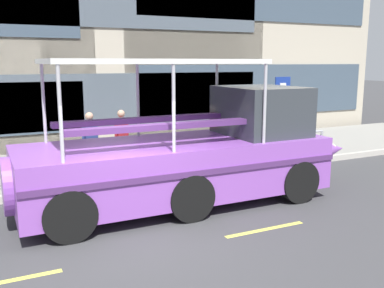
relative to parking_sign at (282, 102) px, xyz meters
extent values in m
plane|color=#3D3D3F|center=(-6.56, -4.12, -1.94)|extent=(120.00, 120.00, 0.00)
cube|color=gray|center=(-6.56, 1.48, -1.85)|extent=(32.00, 4.80, 0.18)
cube|color=#B2ADA3|center=(-6.56, -1.01, -1.85)|extent=(32.00, 0.18, 0.18)
cube|color=#DBD64C|center=(-8.96, -5.05, -1.93)|extent=(1.80, 0.12, 0.01)
cube|color=#DBD64C|center=(-4.16, -5.05, -1.93)|extent=(1.80, 0.12, 0.01)
cube|color=#4C5660|center=(-3.95, 4.25, -0.11)|extent=(11.26, 0.06, 2.01)
cube|color=#4C5660|center=(-3.95, 4.25, 3.54)|extent=(11.26, 0.06, 2.01)
cube|color=#3D4C5B|center=(2.17, 4.25, 0.09)|extent=(11.43, 0.06, 2.23)
cylinder|color=#9EA0A8|center=(-5.05, -0.67, -0.97)|extent=(12.51, 0.07, 0.07)
cylinder|color=#9EA0A8|center=(-5.05, -0.67, -1.36)|extent=(12.51, 0.06, 0.06)
cylinder|color=#9EA0A8|center=(-7.73, -0.67, -1.36)|extent=(0.09, 0.09, 0.79)
cylinder|color=#9EA0A8|center=(-5.94, -0.67, -1.36)|extent=(0.09, 0.09, 0.79)
cylinder|color=#9EA0A8|center=(-4.15, -0.67, -1.36)|extent=(0.09, 0.09, 0.79)
cylinder|color=#9EA0A8|center=(-2.36, -0.67, -1.36)|extent=(0.09, 0.09, 0.79)
cylinder|color=#9EA0A8|center=(-0.58, -0.67, -1.36)|extent=(0.09, 0.09, 0.79)
cylinder|color=#9EA0A8|center=(1.21, -0.67, -1.36)|extent=(0.09, 0.09, 0.79)
cylinder|color=#4C4F54|center=(0.00, 0.03, -0.48)|extent=(0.08, 0.08, 2.55)
cube|color=navy|center=(0.00, -0.02, 0.45)|extent=(0.60, 0.04, 0.76)
cube|color=white|center=(0.00, -0.04, 0.45)|extent=(0.24, 0.01, 0.36)
cube|color=purple|center=(-5.10, -2.85, -1.06)|extent=(7.00, 2.43, 1.21)
cone|color=purple|center=(-0.81, -2.85, -1.06)|extent=(1.57, 1.15, 1.15)
cylinder|color=purple|center=(-8.60, -2.85, -1.06)|extent=(0.35, 1.15, 1.15)
cube|color=#4D2A62|center=(-5.10, -4.09, -0.90)|extent=(7.00, 0.04, 0.12)
sphere|color=white|center=(-0.42, -2.85, -1.01)|extent=(0.22, 0.22, 0.22)
cube|color=#33383D|center=(-2.82, -2.85, 0.13)|extent=(1.75, 2.04, 1.17)
cube|color=silver|center=(-5.62, -2.85, 1.32)|extent=(4.55, 2.24, 0.10)
cylinder|color=#B2B2B7|center=(-3.47, -1.78, 0.41)|extent=(0.07, 0.07, 1.72)
cylinder|color=#B2B2B7|center=(-3.47, -3.92, 0.41)|extent=(0.07, 0.07, 1.72)
cylinder|color=#B2B2B7|center=(-5.62, -1.78, 0.41)|extent=(0.07, 0.07, 1.72)
cylinder|color=#B2B2B7|center=(-5.62, -3.92, 0.41)|extent=(0.07, 0.07, 1.72)
cylinder|color=#B2B2B7|center=(-7.78, -1.78, 0.41)|extent=(0.07, 0.07, 1.72)
cylinder|color=#B2B2B7|center=(-7.78, -3.92, 0.41)|extent=(0.07, 0.07, 1.72)
cube|color=#4D2A62|center=(-5.62, -2.27, 0.00)|extent=(4.19, 0.28, 0.12)
cube|color=#4D2A62|center=(-5.62, -3.43, 0.00)|extent=(4.19, 0.28, 0.12)
cylinder|color=black|center=(-2.47, -1.73, -1.44)|extent=(1.00, 0.28, 1.00)
cylinder|color=black|center=(-2.47, -3.97, -1.44)|extent=(1.00, 0.28, 1.00)
cylinder|color=black|center=(-5.27, -1.73, -1.44)|extent=(1.00, 0.28, 1.00)
cylinder|color=black|center=(-5.27, -3.97, -1.44)|extent=(1.00, 0.28, 1.00)
cylinder|color=black|center=(-7.72, -1.73, -1.44)|extent=(1.00, 0.28, 1.00)
cylinder|color=black|center=(-7.72, -3.97, -1.44)|extent=(1.00, 0.28, 1.00)
cylinder|color=black|center=(-2.18, 0.19, -1.32)|extent=(0.11, 0.11, 0.87)
cylinder|color=black|center=(-2.02, 0.26, -1.32)|extent=(0.11, 0.11, 0.87)
cube|color=#B7B2A8|center=(-2.10, 0.22, -0.58)|extent=(0.37, 0.30, 0.61)
cylinder|color=#B7B2A8|center=(-2.30, 0.14, -0.61)|extent=(0.08, 0.08, 0.55)
cylinder|color=#B7B2A8|center=(-1.90, 0.31, -0.61)|extent=(0.08, 0.08, 0.55)
sphere|color=beige|center=(-2.10, 0.22, -0.13)|extent=(0.24, 0.24, 0.24)
cylinder|color=black|center=(-5.17, 0.92, -1.34)|extent=(0.10, 0.10, 0.82)
cylinder|color=black|center=(-5.33, 0.88, -1.34)|extent=(0.10, 0.10, 0.82)
cube|color=maroon|center=(-5.25, 0.90, -0.64)|extent=(0.34, 0.25, 0.58)
cylinder|color=maroon|center=(-5.05, 0.95, -0.67)|extent=(0.07, 0.07, 0.53)
cylinder|color=maroon|center=(-5.44, 0.85, -0.67)|extent=(0.07, 0.07, 0.53)
sphere|color=tan|center=(-5.25, 0.90, -0.21)|extent=(0.23, 0.23, 0.23)
cylinder|color=#47423D|center=(-6.39, 0.42, -1.34)|extent=(0.11, 0.11, 0.84)
cylinder|color=#47423D|center=(-6.23, 0.45, -1.34)|extent=(0.11, 0.11, 0.84)
cube|color=navy|center=(-6.31, 0.43, -0.62)|extent=(0.35, 0.25, 0.59)
cylinder|color=navy|center=(-6.51, 0.39, -0.65)|extent=(0.07, 0.07, 0.53)
cylinder|color=navy|center=(-6.10, 0.48, -0.65)|extent=(0.07, 0.07, 0.53)
sphere|color=tan|center=(-6.31, 0.43, -0.18)|extent=(0.23, 0.23, 0.23)
camera|label=1|loc=(-9.01, -11.70, 1.32)|focal=40.71mm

